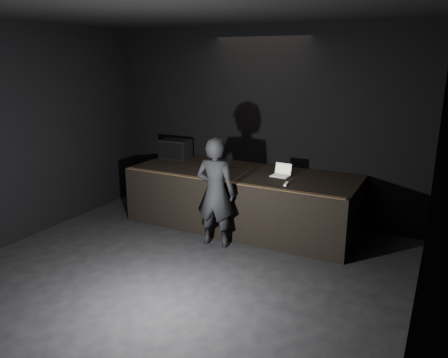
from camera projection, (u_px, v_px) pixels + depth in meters
The scene contains 11 objects.
ground at pixel (152, 295), 5.59m from camera, with size 7.00×7.00×0.00m, color black.
room_walls at pixel (144, 140), 5.05m from camera, with size 6.10×7.10×3.52m.
stage_riser at pixel (242, 199), 7.79m from camera, with size 4.00×1.50×1.00m, color black.
riser_lip at pixel (224, 181), 7.05m from camera, with size 3.92×0.10×0.01m, color brown.
stage_monitor at pixel (175, 149), 8.63m from camera, with size 0.59×0.45×0.37m.
cable at pixel (213, 165), 8.14m from camera, with size 0.02×0.02×0.99m, color black.
laptop at pixel (281, 173), 7.40m from camera, with size 0.31×0.28×0.20m.
beer_can at pixel (212, 167), 7.67m from camera, with size 0.07×0.07×0.16m.
plastic_cup at pixel (215, 167), 7.77m from camera, with size 0.09×0.09×0.11m, color white.
wii_remote at pixel (286, 184), 6.87m from camera, with size 0.04×0.17×0.03m, color silver.
person at pixel (216, 192), 6.89m from camera, with size 0.64×0.42×1.77m, color black.
Camera 1 is at (3.11, -4.00, 2.95)m, focal length 35.00 mm.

